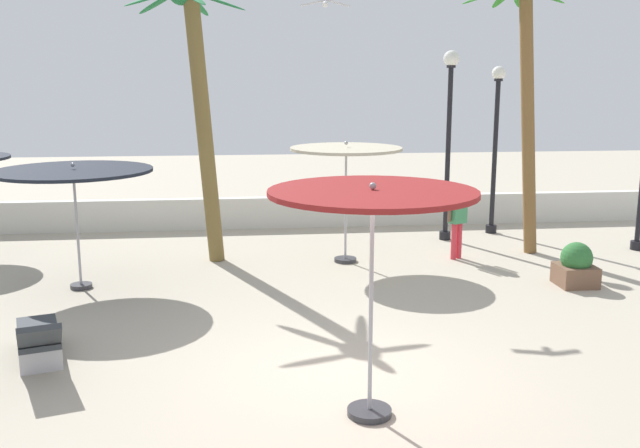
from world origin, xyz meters
The scene contains 13 objects.
ground_plane centered at (0.00, 0.00, 0.00)m, with size 56.00×56.00×0.00m, color #B2A893.
boundary_wall centered at (0.00, 9.84, 0.41)m, with size 25.20×0.30×0.81m, color silver.
patio_umbrella_0 centered at (-4.44, 4.68, 2.18)m, with size 2.88×2.88×2.40m.
patio_umbrella_1 centered at (0.11, -1.01, 2.49)m, with size 2.36×2.36×2.79m.
patio_umbrella_4 centered at (0.84, 6.09, 2.31)m, with size 2.37×2.37×2.62m.
palm_tree_0 centered at (4.81, 6.46, 3.72)m, with size 2.20×2.17×6.04m.
palm_tree_1 centered at (-2.23, 6.51, 3.56)m, with size 2.41×2.52×5.89m.
lamp_post_0 centered at (4.99, 8.58, 2.45)m, with size 0.34×0.34×4.20m.
lamp_post_1 centered at (3.59, 7.96, 2.81)m, with size 0.38×0.38×4.55m.
lounge_chair_0 centered at (-4.22, 1.06, 0.40)m, with size 1.09×1.96×0.84m.
guest_0 centered at (3.31, 6.09, 0.96)m, with size 0.51×0.38×1.59m.
seagull_0 centered at (0.37, 5.96, 5.37)m, with size 0.99×0.38×0.16m.
planter centered at (4.98, 3.84, 0.38)m, with size 0.70×0.70×0.85m.
Camera 1 is at (-1.31, -8.68, 3.93)m, focal length 39.78 mm.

